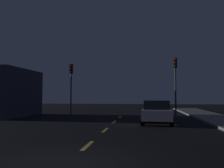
# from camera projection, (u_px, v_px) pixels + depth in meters

# --- Properties ---
(ground_plane) EXTENTS (80.00, 80.00, 0.00)m
(ground_plane) POSITION_uv_depth(u_px,v_px,m) (107.00, 128.00, 12.61)
(ground_plane) COLOR black
(lane_stripe_second) EXTENTS (0.16, 1.60, 0.01)m
(lane_stripe_second) POSITION_uv_depth(u_px,v_px,m) (88.00, 145.00, 8.26)
(lane_stripe_second) COLOR #EACC4C
(lane_stripe_second) RESTS_ON ground_plane
(lane_stripe_third) EXTENTS (0.16, 1.60, 0.01)m
(lane_stripe_third) POSITION_uv_depth(u_px,v_px,m) (105.00, 130.00, 12.02)
(lane_stripe_third) COLOR #EACC4C
(lane_stripe_third) RESTS_ON ground_plane
(lane_stripe_fourth) EXTENTS (0.16, 1.60, 0.01)m
(lane_stripe_fourth) POSITION_uv_depth(u_px,v_px,m) (114.00, 122.00, 15.78)
(lane_stripe_fourth) COLOR #EACC4C
(lane_stripe_fourth) RESTS_ON ground_plane
(lane_stripe_fifth) EXTENTS (0.16, 1.60, 0.01)m
(lane_stripe_fifth) POSITION_uv_depth(u_px,v_px,m) (120.00, 117.00, 19.53)
(lane_stripe_fifth) COLOR #EACC4C
(lane_stripe_fifth) RESTS_ON ground_plane
(traffic_signal_left) EXTENTS (0.32, 0.38, 4.82)m
(traffic_signal_left) POSITION_uv_depth(u_px,v_px,m) (71.00, 79.00, 21.86)
(traffic_signal_left) COLOR #4C4C51
(traffic_signal_left) RESTS_ON ground_plane
(traffic_signal_right) EXTENTS (0.32, 0.38, 5.21)m
(traffic_signal_right) POSITION_uv_depth(u_px,v_px,m) (175.00, 75.00, 20.56)
(traffic_signal_right) COLOR #2D2D30
(traffic_signal_right) RESTS_ON ground_plane
(car_stopped_ahead) EXTENTS (2.07, 4.48, 1.50)m
(car_stopped_ahead) POSITION_uv_depth(u_px,v_px,m) (157.00, 111.00, 15.16)
(car_stopped_ahead) COLOR silver
(car_stopped_ahead) RESTS_ON ground_plane
(storefront_left) EXTENTS (4.30, 6.12, 4.12)m
(storefront_left) POSITION_uv_depth(u_px,v_px,m) (4.00, 93.00, 20.19)
(storefront_left) COLOR #333847
(storefront_left) RESTS_ON ground_plane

